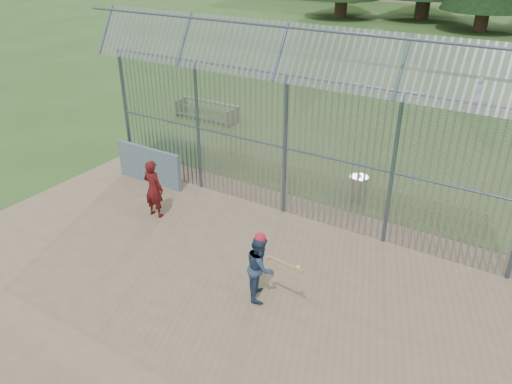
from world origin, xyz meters
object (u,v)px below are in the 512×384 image
Objects in this scene: trash_can at (358,188)px; bleacher at (206,110)px; batter at (260,267)px; dugout_wall at (149,165)px; onlooker at (153,189)px.

trash_can is 0.27× the size of bleacher.
batter reaches higher than trash_can.
bleacher is at bearing 157.32° from trash_can.
batter is 1.86× the size of trash_can.
bleacher is at bearing 13.57° from batter.
dugout_wall is 6.73m from batter.
dugout_wall reaches higher than bleacher.
trash_can is at bearing -22.68° from bleacher.
batter reaches higher than dugout_wall.
batter reaches higher than bleacher.
onlooker reaches higher than bleacher.
trash_can is 9.07m from bleacher.
onlooker is at bearing 42.51° from batter.
dugout_wall is 0.83× the size of bleacher.
dugout_wall is 1.47× the size of onlooker.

